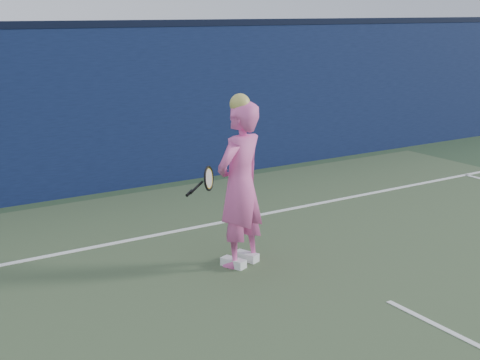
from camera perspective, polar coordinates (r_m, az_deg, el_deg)
ground at (r=6.15m, az=19.30°, el=-13.12°), size 80.00×80.00×0.00m
backstop_wall at (r=10.82m, az=-8.13°, el=6.20°), size 24.00×0.40×2.50m
wall_cap at (r=10.72m, az=-8.38°, el=13.09°), size 24.00×0.42×0.10m
player at (r=7.23m, az=-0.00°, el=-0.38°), size 0.78×0.65×1.90m
racket at (r=7.49m, az=-2.81°, el=0.04°), size 0.50×0.29×0.29m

